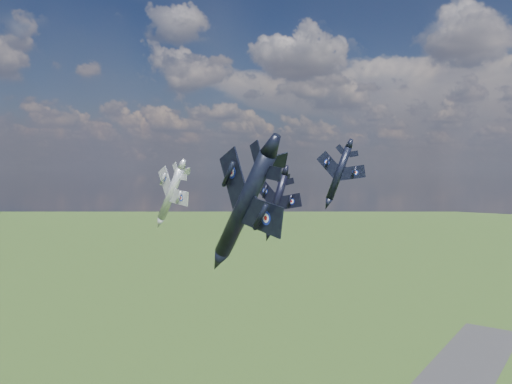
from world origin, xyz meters
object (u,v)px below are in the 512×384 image
Objects in this scene: jet_lead_navy at (277,203)px; jet_left_silver at (171,194)px; jet_right_navy at (244,206)px; jet_high_navy at (339,173)px.

jet_left_silver is at bearing 171.13° from jet_lead_navy.
jet_lead_navy is 27.05m from jet_left_silver.
jet_lead_navy is 35.11m from jet_right_navy.
jet_lead_navy is 14.21m from jet_high_navy.
jet_high_navy is 32.98m from jet_left_silver.
jet_right_navy is (16.56, -30.89, 2.12)m from jet_lead_navy.
jet_high_navy is (4.58, 12.66, 4.55)m from jet_lead_navy.
jet_right_navy is 55.34m from jet_left_silver.
jet_lead_navy is at bearing -124.87° from jet_high_navy.
jet_high_navy is 0.79× the size of jet_left_silver.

